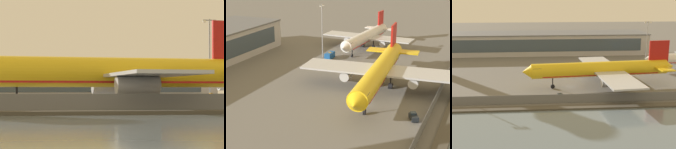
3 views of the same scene
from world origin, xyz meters
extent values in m
plane|color=#66635E|center=(0.00, 0.00, 0.00)|extent=(500.00, 500.00, 0.00)
cube|color=#474238|center=(0.00, -20.50, 0.25)|extent=(320.00, 3.00, 0.50)
cube|color=slate|center=(0.00, -16.00, 1.30)|extent=(280.00, 0.08, 2.60)
cylinder|color=slate|center=(0.00, -16.00, 1.30)|extent=(0.10, 0.10, 2.60)
cylinder|color=yellow|center=(10.29, -0.13, 6.02)|extent=(46.77, 9.11, 4.92)
cone|color=yellow|center=(-14.22, -2.36, 6.02)|extent=(3.61, 4.94, 4.67)
cone|color=yellow|center=(34.80, 2.10, 6.02)|extent=(3.58, 4.70, 4.43)
cube|color=#232D3D|center=(-11.02, -2.07, 6.64)|extent=(3.07, 4.41, 1.48)
cube|color=red|center=(10.29, -0.13, 4.67)|extent=(39.73, 7.50, 0.89)
cube|color=#B7BABF|center=(13.62, -11.04, 5.41)|extent=(12.22, 23.16, 0.49)
cube|color=#B7BABF|center=(11.60, 11.20, 5.41)|extent=(12.22, 23.16, 0.49)
cylinder|color=#B7BABF|center=(12.07, -9.39, 3.81)|extent=(6.73, 3.28, 2.70)
cylinder|color=#B7BABF|center=(10.37, 9.29, 3.81)|extent=(6.73, 3.28, 2.70)
cube|color=red|center=(30.67, 1.72, 10.94)|extent=(7.00, 1.22, 8.36)
cube|color=yellow|center=(31.05, -2.35, 6.39)|extent=(5.37, 8.57, 0.39)
cube|color=yellow|center=(30.30, 5.80, 6.39)|extent=(5.37, 8.57, 0.39)
cylinder|color=black|center=(-5.92, -1.61, 2.13)|extent=(0.34, 0.34, 2.88)
cylinder|color=black|center=(-5.92, -1.61, 0.69)|extent=(1.42, 0.66, 1.38)
cylinder|color=black|center=(13.77, -2.41, 2.13)|extent=(0.39, 0.39, 2.88)
cylinder|color=black|center=(13.77, -2.41, 0.69)|extent=(1.68, 1.25, 1.58)
cylinder|color=black|center=(13.30, 2.73, 2.13)|extent=(0.39, 0.39, 2.88)
cylinder|color=black|center=(13.30, 2.73, 0.69)|extent=(1.68, 1.25, 1.58)
cylinder|color=white|center=(53.10, 18.68, 5.11)|extent=(37.36, 6.12, 4.17)
cone|color=white|center=(33.39, 19.72, 5.11)|extent=(2.92, 4.10, 3.96)
cone|color=white|center=(72.82, 17.64, 5.11)|extent=(2.90, 3.89, 3.75)
cube|color=#232D3D|center=(36.02, 19.58, 5.63)|extent=(2.48, 3.66, 1.25)
cube|color=red|center=(53.10, 18.68, 3.96)|extent=(31.74, 5.00, 0.75)
cube|color=#B7BABF|center=(54.49, 9.67, 4.59)|extent=(9.11, 18.26, 0.42)
cube|color=#B7BABF|center=(55.43, 27.50, 4.59)|extent=(9.11, 18.26, 0.42)
cylinder|color=#B7BABF|center=(53.45, 11.15, 3.23)|extent=(5.32, 2.56, 2.29)
cylinder|color=#B7BABF|center=(54.24, 26.13, 3.23)|extent=(5.32, 2.56, 2.29)
cube|color=red|center=(69.44, 17.82, 9.28)|extent=(5.60, 0.79, 7.09)
cube|color=white|center=(69.27, 14.55, 5.42)|extent=(4.06, 6.73, 0.33)
cube|color=white|center=(69.62, 21.09, 5.42)|extent=(4.06, 6.73, 0.33)
cylinder|color=black|center=(40.10, 19.36, 1.80)|extent=(0.29, 0.29, 2.44)
cylinder|color=black|center=(40.10, 19.36, 0.58)|extent=(1.19, 0.52, 1.17)
cylinder|color=black|center=(55.59, 16.36, 1.80)|extent=(0.33, 0.33, 2.44)
cylinder|color=black|center=(55.59, 16.36, 0.58)|extent=(1.39, 1.01, 1.34)
cylinder|color=black|center=(55.82, 20.73, 1.80)|extent=(0.33, 0.33, 2.44)
cylinder|color=black|center=(55.82, 20.73, 0.58)|extent=(1.39, 1.01, 1.34)
cube|color=#1E2328|center=(-4.49, -13.00, 0.75)|extent=(3.58, 2.92, 1.11)
cube|color=#283847|center=(-4.14, -12.81, 1.55)|extent=(1.59, 1.66, 0.50)
cylinder|color=black|center=(-3.94, -11.93, 0.35)|extent=(0.72, 0.52, 0.70)
cylinder|color=black|center=(-3.30, -13.13, 0.35)|extent=(0.72, 0.52, 0.70)
cylinder|color=black|center=(-5.69, -12.87, 0.35)|extent=(0.72, 0.52, 0.70)
cylinder|color=black|center=(-5.04, -14.07, 0.35)|extent=(0.72, 0.52, 0.70)
cube|color=#19519E|center=(34.97, 26.00, 1.27)|extent=(5.27, 2.28, 2.07)
cube|color=#283847|center=(36.78, 26.06, 1.66)|extent=(1.21, 2.03, 0.83)
cube|color=orange|center=(34.97, 26.00, 2.40)|extent=(0.54, 1.07, 0.16)
cylinder|color=black|center=(36.54, 26.99, 0.42)|extent=(0.85, 0.25, 0.84)
cylinder|color=black|center=(36.61, 25.13, 0.42)|extent=(0.85, 0.25, 0.84)
cylinder|color=black|center=(33.32, 26.87, 0.42)|extent=(0.85, 0.25, 0.84)
cylinder|color=black|center=(33.39, 25.01, 0.42)|extent=(0.85, 0.25, 0.84)
cylinder|color=#93969B|center=(35.76, 29.20, 9.62)|extent=(0.36, 0.36, 19.23)
cube|color=#93969B|center=(35.76, 29.20, 18.98)|extent=(3.20, 0.24, 0.24)
cube|color=silver|center=(34.56, 29.20, 18.68)|extent=(0.60, 0.40, 0.44)
cube|color=silver|center=(36.96, 29.20, 18.68)|extent=(0.60, 0.40, 0.44)
camera|label=1|loc=(-2.11, -86.53, 3.05)|focal=85.00mm
camera|label=2|loc=(-82.89, -27.87, 36.71)|focal=60.00mm
camera|label=3|loc=(-9.61, -100.57, 30.33)|focal=50.00mm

